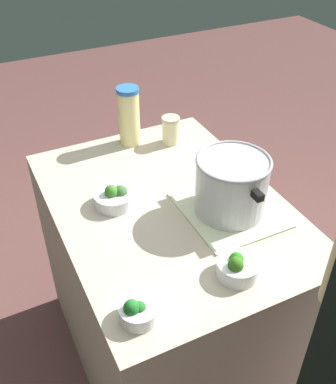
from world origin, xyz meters
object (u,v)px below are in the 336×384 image
object	(u,v)px
cooking_pot	(232,184)
broccoli_bowl_center	(115,198)
lemonade_pitcher	(129,116)
mason_jar	(171,130)
broccoli_bowl_back	(237,267)
broccoli_bowl_front	(138,311)

from	to	relation	value
cooking_pot	broccoli_bowl_center	world-z (taller)	cooking_pot
lemonade_pitcher	broccoli_bowl_center	world-z (taller)	lemonade_pitcher
lemonade_pitcher	mason_jar	distance (m)	0.18
broccoli_bowl_center	mason_jar	bearing A→B (deg)	128.96
mason_jar	broccoli_bowl_center	distance (m)	0.46
lemonade_pitcher	broccoli_bowl_back	size ratio (longest dim) A/B	1.97
lemonade_pitcher	broccoli_bowl_center	size ratio (longest dim) A/B	1.80
broccoli_bowl_center	lemonade_pitcher	bearing A→B (deg)	150.45
lemonade_pitcher	mason_jar	bearing A→B (deg)	64.45
cooking_pot	broccoli_bowl_center	bearing A→B (deg)	-120.99
cooking_pot	lemonade_pitcher	bearing A→B (deg)	-166.89
cooking_pot	broccoli_bowl_center	xyz separation A→B (m)	(-0.20, -0.34, -0.08)
broccoli_bowl_front	broccoli_bowl_back	distance (m)	0.32
broccoli_bowl_front	broccoli_bowl_center	world-z (taller)	broccoli_bowl_center
mason_jar	broccoli_bowl_front	size ratio (longest dim) A/B	1.12
lemonade_pitcher	cooking_pot	bearing A→B (deg)	13.11
broccoli_bowl_front	broccoli_bowl_back	xyz separation A→B (m)	(-0.02, 0.32, 0.00)
lemonade_pitcher	broccoli_bowl_back	bearing A→B (deg)	-0.28
cooking_pot	broccoli_bowl_center	distance (m)	0.40
lemonade_pitcher	broccoli_bowl_back	world-z (taller)	lemonade_pitcher
mason_jar	broccoli_bowl_front	bearing A→B (deg)	-31.71
cooking_pot	mason_jar	size ratio (longest dim) A/B	2.66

